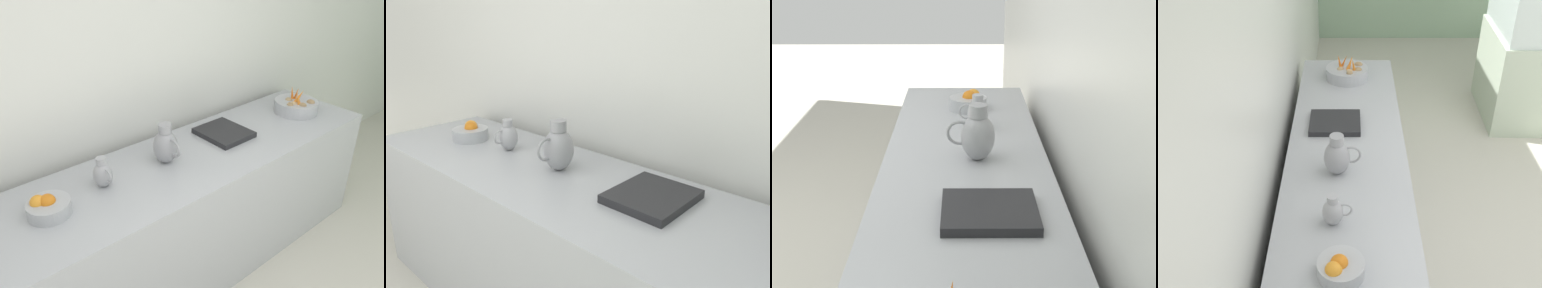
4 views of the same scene
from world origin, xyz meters
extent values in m
cube|color=silver|center=(-1.95, 0.78, 1.50)|extent=(0.10, 8.06, 3.00)
cube|color=#ADAFB5|center=(-1.47, 0.28, 0.44)|extent=(0.74, 2.80, 0.89)
cylinder|color=#ADAFB5|center=(-1.49, -0.65, 0.92)|extent=(0.21, 0.21, 0.07)
sphere|color=orange|center=(-1.50, -0.65, 0.96)|extent=(0.08, 0.08, 0.08)
sphere|color=orange|center=(-1.52, -0.68, 0.95)|extent=(0.08, 0.08, 0.08)
ellipsoid|color=#939399|center=(-1.52, 0.10, 0.99)|extent=(0.15, 0.15, 0.21)
cylinder|color=#939399|center=(-1.52, 0.10, 1.11)|extent=(0.08, 0.08, 0.06)
torus|color=#939399|center=(-1.44, 0.10, 1.01)|extent=(0.11, 0.01, 0.11)
ellipsoid|color=#A3A3A8|center=(-1.54, -0.32, 0.96)|extent=(0.11, 0.11, 0.15)
cylinder|color=#A3A3A8|center=(-1.54, -0.32, 1.04)|extent=(0.06, 0.06, 0.04)
torus|color=#A3A3A8|center=(-1.48, -0.32, 0.97)|extent=(0.08, 0.01, 0.08)
cube|color=#232326|center=(-1.55, 0.62, 0.90)|extent=(0.34, 0.30, 0.04)
camera|label=1|loc=(0.14, -1.10, 2.11)|focal=36.32mm
camera|label=2|loc=(-0.31, 1.37, 1.61)|focal=35.55mm
camera|label=3|loc=(-1.45, 2.27, 1.80)|focal=49.34mm
camera|label=4|loc=(-1.45, -2.04, 2.54)|focal=43.46mm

